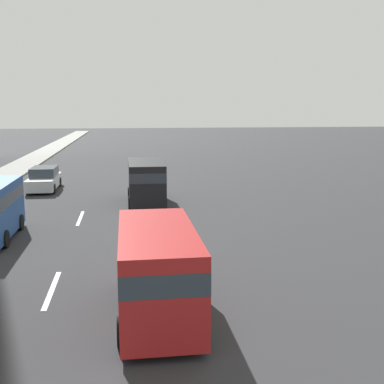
# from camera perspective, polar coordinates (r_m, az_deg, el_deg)

# --- Properties ---
(ground_plane) EXTENTS (198.00, 198.00, 0.00)m
(ground_plane) POSITION_cam_1_polar(r_m,az_deg,el_deg) (35.35, -11.68, 0.80)
(ground_plane) COLOR #2D2D30
(lane_stripe_mid) EXTENTS (3.20, 0.16, 0.01)m
(lane_stripe_mid) POSITION_cam_1_polar(r_m,az_deg,el_deg) (15.65, -16.36, -11.11)
(lane_stripe_mid) COLOR silver
(lane_stripe_mid) RESTS_ON ground_plane
(lane_stripe_far) EXTENTS (3.20, 0.16, 0.01)m
(lane_stripe_far) POSITION_cam_1_polar(r_m,az_deg,el_deg) (24.96, -13.18, -3.05)
(lane_stripe_far) COLOR silver
(lane_stripe_far) RESTS_ON ground_plane
(van_lead) EXTENTS (5.07, 2.12, 2.42)m
(van_lead) POSITION_cam_1_polar(r_m,az_deg,el_deg) (12.83, -4.16, -8.90)
(van_lead) COLOR #A51E1E
(van_lead) RESTS_ON ground_plane
(car_fourth) EXTENTS (4.70, 1.83, 1.54)m
(car_fourth) POSITION_cam_1_polar(r_m,az_deg,el_deg) (34.12, -17.23, 1.48)
(car_fourth) COLOR silver
(car_fourth) RESTS_ON ground_plane
(van_fifth) EXTENTS (5.09, 2.13, 2.47)m
(van_fifth) POSITION_cam_1_polar(r_m,az_deg,el_deg) (27.95, -5.51, 1.48)
(van_fifth) COLOR black
(van_fifth) RESTS_ON ground_plane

